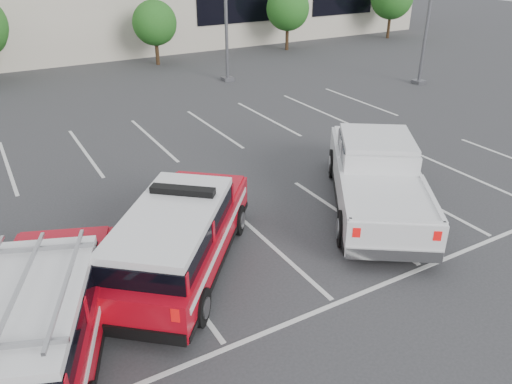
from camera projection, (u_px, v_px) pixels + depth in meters
ground at (269, 243)px, 13.20m from camera, size 120.00×120.00×0.00m
stall_markings at (199, 180)px, 16.67m from camera, size 23.00×15.00×0.01m
tree_mid_right at (156, 24)px, 31.40m from camera, size 2.77×2.77×3.99m
tree_right at (288, 10)px, 35.76m from camera, size 3.07×3.07×4.42m
fire_chief_suv at (180, 242)px, 11.74m from camera, size 5.29×5.71×2.01m
white_pickup at (376, 182)px, 14.66m from camera, size 5.69×6.79×2.05m
ladder_suv at (40, 327)px, 9.11m from camera, size 3.93×5.76×2.11m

